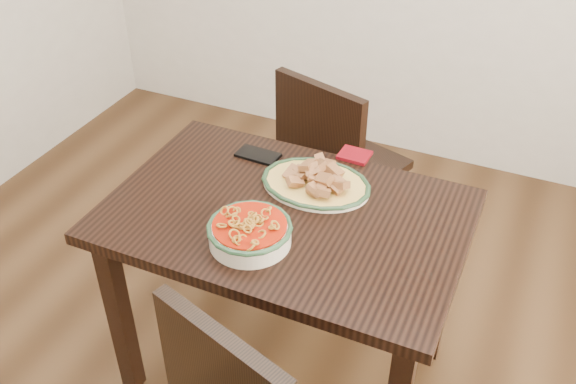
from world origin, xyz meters
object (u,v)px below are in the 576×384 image
at_px(noodle_bowl, 250,230).
at_px(smartphone, 258,155).
at_px(chair_far, 334,161).
at_px(dining_table, 285,238).
at_px(fish_plate, 316,175).

bearing_deg(noodle_bowl, smartphone, 113.51).
relative_size(chair_far, smartphone, 5.95).
relative_size(dining_table, noodle_bowl, 4.43).
bearing_deg(smartphone, chair_far, 76.55).
bearing_deg(smartphone, dining_table, -46.13).
bearing_deg(dining_table, noodle_bowl, -100.68).
bearing_deg(dining_table, smartphone, 131.38).
relative_size(dining_table, fish_plate, 3.09).
relative_size(dining_table, smartphone, 7.41).
height_order(dining_table, chair_far, chair_far).
relative_size(chair_far, noodle_bowl, 3.56).
bearing_deg(dining_table, chair_far, 97.42).
bearing_deg(fish_plate, chair_far, 103.43).
bearing_deg(fish_plate, smartphone, 161.13).
xyz_separation_m(chair_far, smartphone, (-0.13, -0.44, 0.26)).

